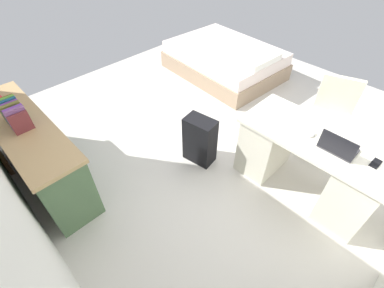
{
  "coord_description": "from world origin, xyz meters",
  "views": [
    {
      "loc": [
        -1.71,
        2.18,
        2.47
      ],
      "look_at": [
        -0.3,
        0.8,
        0.6
      ],
      "focal_mm": 25.25,
      "sensor_mm": 36.0,
      "label": 1
    }
  ],
  "objects_px": {
    "computer_mouse": "(312,134)",
    "suitcase_black": "(200,140)",
    "desk": "(307,163)",
    "bed": "(225,60)",
    "cell_phone_near_laptop": "(376,163)",
    "laptop": "(338,147)",
    "credenza": "(36,152)",
    "office_chair": "(328,121)"
  },
  "relations": [
    {
      "from": "computer_mouse",
      "to": "suitcase_black",
      "type": "bearing_deg",
      "value": 23.71
    },
    {
      "from": "desk",
      "to": "bed",
      "type": "relative_size",
      "value": 0.73
    },
    {
      "from": "desk",
      "to": "cell_phone_near_laptop",
      "type": "height_order",
      "value": "cell_phone_near_laptop"
    },
    {
      "from": "cell_phone_near_laptop",
      "to": "desk",
      "type": "bearing_deg",
      "value": 5.82
    },
    {
      "from": "bed",
      "to": "computer_mouse",
      "type": "height_order",
      "value": "computer_mouse"
    },
    {
      "from": "suitcase_black",
      "to": "laptop",
      "type": "xyz_separation_m",
      "value": [
        -1.29,
        -0.42,
        0.5
      ]
    },
    {
      "from": "desk",
      "to": "credenza",
      "type": "xyz_separation_m",
      "value": [
        2.12,
        1.96,
        0.01
      ]
    },
    {
      "from": "desk",
      "to": "laptop",
      "type": "xyz_separation_m",
      "value": [
        -0.2,
        0.06,
        0.41
      ]
    },
    {
      "from": "desk",
      "to": "computer_mouse",
      "type": "xyz_separation_m",
      "value": [
        0.06,
        0.02,
        0.38
      ]
    },
    {
      "from": "desk",
      "to": "bed",
      "type": "xyz_separation_m",
      "value": [
        2.29,
        -1.38,
        -0.15
      ]
    },
    {
      "from": "suitcase_black",
      "to": "cell_phone_near_laptop",
      "type": "height_order",
      "value": "cell_phone_near_laptop"
    },
    {
      "from": "desk",
      "to": "cell_phone_near_laptop",
      "type": "relative_size",
      "value": 10.62
    },
    {
      "from": "laptop",
      "to": "suitcase_black",
      "type": "bearing_deg",
      "value": 18.06
    },
    {
      "from": "bed",
      "to": "suitcase_black",
      "type": "distance_m",
      "value": 2.22
    },
    {
      "from": "suitcase_black",
      "to": "cell_phone_near_laptop",
      "type": "relative_size",
      "value": 4.46
    },
    {
      "from": "suitcase_black",
      "to": "bed",
      "type": "bearing_deg",
      "value": -66.79
    },
    {
      "from": "suitcase_black",
      "to": "cell_phone_near_laptop",
      "type": "bearing_deg",
      "value": -171.76
    },
    {
      "from": "computer_mouse",
      "to": "cell_phone_near_laptop",
      "type": "distance_m",
      "value": 0.57
    },
    {
      "from": "computer_mouse",
      "to": "laptop",
      "type": "bearing_deg",
      "value": 170.98
    },
    {
      "from": "bed",
      "to": "laptop",
      "type": "height_order",
      "value": "laptop"
    },
    {
      "from": "credenza",
      "to": "computer_mouse",
      "type": "distance_m",
      "value": 2.85
    },
    {
      "from": "credenza",
      "to": "office_chair",
      "type": "bearing_deg",
      "value": -125.7
    },
    {
      "from": "laptop",
      "to": "desk",
      "type": "bearing_deg",
      "value": -17.66
    },
    {
      "from": "office_chair",
      "to": "suitcase_black",
      "type": "distance_m",
      "value": 1.58
    },
    {
      "from": "office_chair",
      "to": "suitcase_black",
      "type": "xyz_separation_m",
      "value": [
        0.94,
        1.27,
        -0.12
      ]
    },
    {
      "from": "credenza",
      "to": "bed",
      "type": "relative_size",
      "value": 0.91
    },
    {
      "from": "credenza",
      "to": "suitcase_black",
      "type": "distance_m",
      "value": 1.8
    },
    {
      "from": "laptop",
      "to": "bed",
      "type": "bearing_deg",
      "value": -30.16
    },
    {
      "from": "desk",
      "to": "office_chair",
      "type": "height_order",
      "value": "office_chair"
    },
    {
      "from": "office_chair",
      "to": "bed",
      "type": "xyz_separation_m",
      "value": [
        2.13,
        -0.6,
        -0.18
      ]
    },
    {
      "from": "bed",
      "to": "suitcase_black",
      "type": "height_order",
      "value": "suitcase_black"
    },
    {
      "from": "credenza",
      "to": "cell_phone_near_laptop",
      "type": "height_order",
      "value": "credenza"
    },
    {
      "from": "bed",
      "to": "laptop",
      "type": "bearing_deg",
      "value": 149.84
    },
    {
      "from": "desk",
      "to": "credenza",
      "type": "bearing_deg",
      "value": 42.68
    },
    {
      "from": "laptop",
      "to": "cell_phone_near_laptop",
      "type": "height_order",
      "value": "laptop"
    },
    {
      "from": "desk",
      "to": "laptop",
      "type": "relative_size",
      "value": 4.64
    },
    {
      "from": "credenza",
      "to": "cell_phone_near_laptop",
      "type": "bearing_deg",
      "value": -142.96
    },
    {
      "from": "desk",
      "to": "suitcase_black",
      "type": "distance_m",
      "value": 1.2
    },
    {
      "from": "credenza",
      "to": "computer_mouse",
      "type": "height_order",
      "value": "credenza"
    },
    {
      "from": "laptop",
      "to": "computer_mouse",
      "type": "bearing_deg",
      "value": -8.64
    },
    {
      "from": "desk",
      "to": "computer_mouse",
      "type": "distance_m",
      "value": 0.38
    },
    {
      "from": "credenza",
      "to": "suitcase_black",
      "type": "height_order",
      "value": "credenza"
    }
  ]
}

